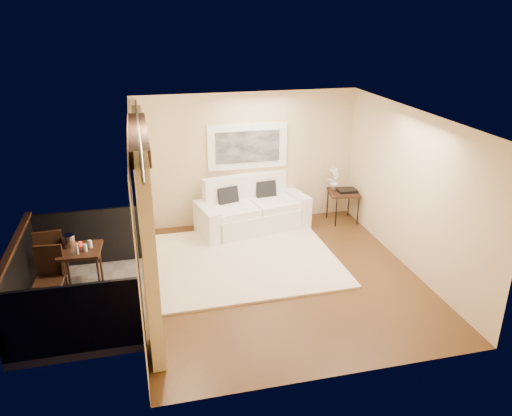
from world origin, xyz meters
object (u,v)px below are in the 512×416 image
object	(u,v)px
bistro_table	(80,254)
sofa	(251,211)
balcony_chair_near	(49,272)
balcony_chair_far	(50,253)
side_table	(343,194)
ice_bucket	(69,241)
orchid	(334,178)

from	to	relation	value
bistro_table	sofa	bearing A→B (deg)	29.77
bistro_table	balcony_chair_near	xyz separation A→B (m)	(-0.43, -0.27, -0.11)
bistro_table	balcony_chair_far	xyz separation A→B (m)	(-0.49, 0.33, -0.09)
sofa	side_table	distance (m)	1.97
bistro_table	balcony_chair_near	world-z (taller)	balcony_chair_near
balcony_chair_far	ice_bucket	size ratio (longest dim) A/B	4.92
side_table	bistro_table	distance (m)	5.35
side_table	bistro_table	world-z (taller)	bistro_table
side_table	orchid	xyz separation A→B (m)	(-0.16, 0.17, 0.32)
side_table	balcony_chair_near	xyz separation A→B (m)	(-5.51, -1.96, -0.06)
ice_bucket	bistro_table	bearing A→B (deg)	-39.77
balcony_chair_near	ice_bucket	bearing A→B (deg)	58.28
sofa	balcony_chair_near	xyz separation A→B (m)	(-3.56, -2.05, 0.17)
orchid	balcony_chair_far	distance (m)	5.64
sofa	bistro_table	world-z (taller)	sofa
sofa	orchid	distance (m)	1.87
sofa	balcony_chair_far	xyz separation A→B (m)	(-3.62, -1.46, 0.20)
balcony_chair_far	ice_bucket	bearing A→B (deg)	144.11
balcony_chair_far	balcony_chair_near	distance (m)	0.60
side_table	balcony_chair_near	size ratio (longest dim) A/B	0.75
sofa	ice_bucket	size ratio (longest dim) A/B	11.78
side_table	ice_bucket	world-z (taller)	ice_bucket
bistro_table	balcony_chair_near	distance (m)	0.52
sofa	balcony_chair_near	distance (m)	4.12
orchid	bistro_table	bearing A→B (deg)	-159.30
orchid	balcony_chair_far	xyz separation A→B (m)	(-5.41, -1.53, -0.35)
sofa	orchid	bearing A→B (deg)	-9.76
side_table	balcony_chair_far	bearing A→B (deg)	-166.28
side_table	bistro_table	xyz separation A→B (m)	(-5.08, -1.69, 0.05)
orchid	balcony_chair_near	distance (m)	5.77
balcony_chair_near	balcony_chair_far	bearing A→B (deg)	99.62
side_table	balcony_chair_near	bearing A→B (deg)	-160.46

